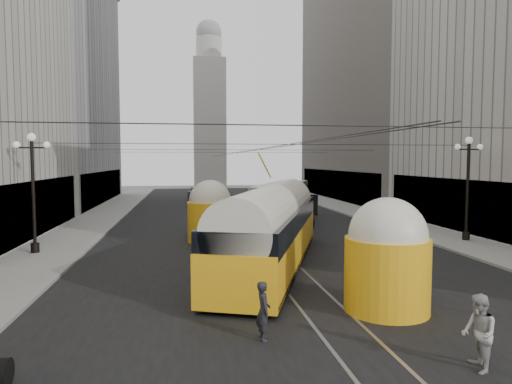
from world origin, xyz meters
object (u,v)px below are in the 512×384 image
object	(u,v)px
pedestrian_crossing_a	(263,311)
pedestrian_sidewalk_right	(402,216)
pedestrian_crossing_b	(479,333)
streetcar	(272,227)
city_bus	(282,200)

from	to	relation	value
pedestrian_crossing_a	pedestrian_sidewalk_right	distance (m)	23.20
pedestrian_crossing_a	pedestrian_crossing_b	xyz separation A→B (m)	(4.81, -2.68, 0.09)
pedestrian_sidewalk_right	pedestrian_crossing_a	bearing A→B (deg)	46.53
streetcar	pedestrian_crossing_b	bearing A→B (deg)	-75.98
pedestrian_crossing_b	pedestrian_sidewalk_right	world-z (taller)	pedestrian_crossing_b
city_bus	pedestrian_crossing_a	size ratio (longest dim) A/B	7.68
streetcar	pedestrian_crossing_b	world-z (taller)	streetcar
city_bus	streetcar	bearing A→B (deg)	-103.81
streetcar	pedestrian_crossing_a	size ratio (longest dim) A/B	10.07
pedestrian_crossing_b	pedestrian_sidewalk_right	size ratio (longest dim) A/B	1.14
streetcar	city_bus	distance (m)	16.33
streetcar	city_bus	world-z (taller)	streetcar
pedestrian_sidewalk_right	streetcar	bearing A→B (deg)	32.92
streetcar	pedestrian_crossing_a	xyz separation A→B (m)	(-1.93, -8.84, -1.07)
city_bus	pedestrian_crossing_b	distance (m)	27.40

